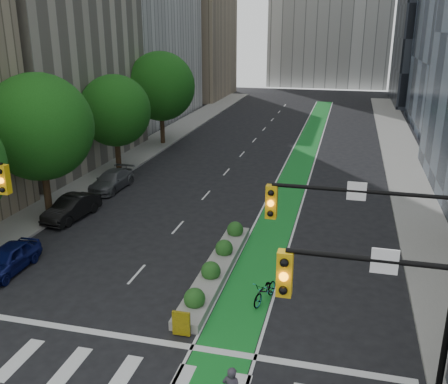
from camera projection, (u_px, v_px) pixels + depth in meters
The scene contains 15 objects.
ground at pixel (134, 360), 17.81m from camera, with size 160.00×160.00×0.00m, color black.
sidewalk_left at pixel (126, 161), 43.49m from camera, with size 3.60×90.00×0.15m, color gray.
sidewalk_right at pixel (411, 180), 38.03m from camera, with size 3.60×90.00×0.15m, color gray.
bike_lane_paint at pixel (302, 158), 44.68m from camera, with size 2.20×70.00×0.01m, color #177E29.
building_tan_far at pixel (183, 13), 78.93m from camera, with size 14.00×16.00×26.00m, color tan.
tree_mid at pixel (39, 127), 29.60m from camera, with size 6.40×6.40×8.78m.
tree_midfar at pixel (115, 111), 38.99m from camera, with size 5.60×5.60×7.76m.
tree_far at pixel (161, 86), 47.94m from camera, with size 6.60×6.60×9.00m.
signal_right at pixel (403, 259), 14.70m from camera, with size 5.82×0.51×7.20m.
signal_far_right at pixel (437, 356), 10.51m from camera, with size 4.82×0.51×7.20m.
median_planter at pixel (217, 266), 23.88m from camera, with size 1.20×10.26×1.10m.
bicycle at pixel (265, 291), 21.43m from camera, with size 0.67×1.92×1.01m, color gray.
parked_car_left_near at pixel (8, 259), 23.97m from camera, with size 1.58×3.92×1.33m, color #0D1450.
parked_car_left_mid at pixel (72, 208), 30.54m from camera, with size 1.49×4.28×1.41m, color black.
parked_car_left_far at pixel (112, 180), 36.02m from camera, with size 1.86×4.57×1.33m, color #4F5154.
Camera 1 is at (6.78, -13.71, 11.38)m, focal length 40.00 mm.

